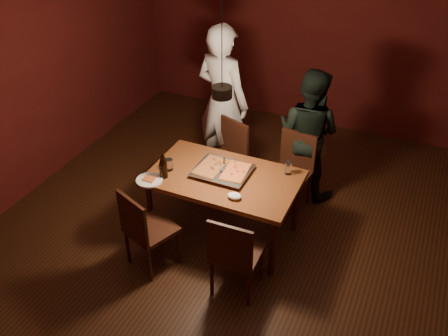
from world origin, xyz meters
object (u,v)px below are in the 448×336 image
at_px(chair_far_left, 228,151).
at_px(plate_slice, 149,180).
at_px(chair_near_left, 143,225).
at_px(diner_white, 223,102).
at_px(pizza_tray, 222,172).
at_px(pendant_lamp, 222,91).
at_px(dining_table, 224,182).
at_px(chair_far_right, 293,164).
at_px(beer_bottle_b, 164,165).
at_px(beer_bottle_a, 162,167).
at_px(diner_dark, 308,133).
at_px(chair_near_right, 234,250).

xyz_separation_m(chair_far_left, plate_slice, (-0.35, -1.14, 0.22)).
relative_size(chair_near_left, diner_white, 0.29).
xyz_separation_m(pizza_tray, plate_slice, (-0.61, -0.41, -0.01)).
bearing_deg(pendant_lamp, dining_table, 108.01).
bearing_deg(chair_far_left, chair_near_left, 103.04).
bearing_deg(chair_far_right, beer_bottle_b, 54.45).
relative_size(beer_bottle_a, plate_slice, 0.93).
bearing_deg(beer_bottle_b, dining_table, 24.95).
bearing_deg(dining_table, diner_dark, 64.67).
bearing_deg(beer_bottle_b, chair_near_right, -26.37).
xyz_separation_m(chair_near_right, beer_bottle_b, (-0.97, 0.48, 0.35)).
xyz_separation_m(chair_near_right, pizza_tray, (-0.46, 0.77, 0.24)).
relative_size(beer_bottle_a, diner_white, 0.13).
relative_size(chair_near_left, chair_near_right, 1.13).
bearing_deg(chair_near_left, pizza_tray, 82.06).
distance_m(chair_near_left, pendant_lamp, 1.47).
bearing_deg(pizza_tray, pendant_lamp, -68.44).
bearing_deg(dining_table, plate_slice, -150.05).
bearing_deg(beer_bottle_a, plate_slice, -134.46).
distance_m(chair_near_left, beer_bottle_b, 0.62).
distance_m(chair_far_left, diner_dark, 0.94).
height_order(chair_near_right, pizza_tray, chair_near_right).
height_order(chair_far_right, diner_dark, diner_dark).
relative_size(chair_far_right, pizza_tray, 0.88).
xyz_separation_m(chair_far_left, chair_near_left, (-0.20, -1.54, 0.00)).
xyz_separation_m(chair_far_left, chair_far_right, (0.78, 0.04, 0.00)).
xyz_separation_m(chair_near_left, diner_white, (-0.03, 1.90, 0.41)).
bearing_deg(beer_bottle_b, chair_near_left, -84.68).
bearing_deg(beer_bottle_a, chair_far_right, 46.46).
height_order(chair_near_left, diner_dark, diner_dark).
bearing_deg(diner_white, dining_table, 127.52).
bearing_deg(beer_bottle_b, chair_far_left, 76.37).
xyz_separation_m(pizza_tray, beer_bottle_a, (-0.51, -0.31, 0.10)).
xyz_separation_m(plate_slice, pendant_lamp, (0.69, 0.22, 1.00)).
xyz_separation_m(dining_table, pizza_tray, (-0.03, 0.04, 0.10)).
bearing_deg(beer_bottle_a, chair_far_left, 76.39).
relative_size(dining_table, beer_bottle_a, 6.11).
bearing_deg(dining_table, pendant_lamp, -71.99).
relative_size(chair_far_right, chair_near_right, 1.00).
bearing_deg(diner_white, chair_near_left, 103.62).
distance_m(chair_far_left, chair_far_right, 0.78).
relative_size(chair_far_left, chair_far_right, 1.11).
distance_m(chair_far_right, diner_dark, 0.41).
xyz_separation_m(chair_near_right, diner_dark, (0.11, 1.87, 0.24)).
relative_size(chair_near_left, diner_dark, 0.35).
bearing_deg(chair_near_right, plate_slice, 159.94).
relative_size(dining_table, pendant_lamp, 1.36).
distance_m(dining_table, pizza_tray, 0.11).
bearing_deg(beer_bottle_a, dining_table, 26.40).
distance_m(chair_far_left, pizza_tray, 0.81).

